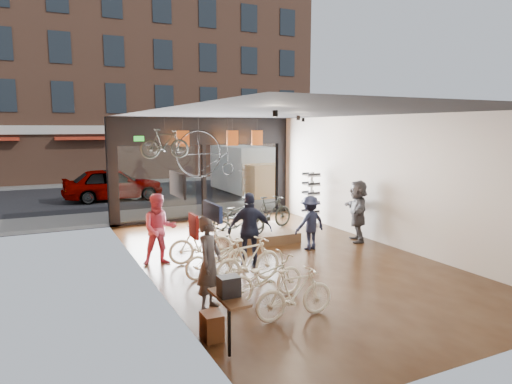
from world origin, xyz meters
TOP-DOWN VIEW (x-y plane):
  - ground_plane at (0.00, 0.00)m, footprint 7.00×12.00m
  - ceiling at (0.00, 0.00)m, footprint 7.00×12.00m
  - wall_left at (-3.52, 0.00)m, footprint 0.04×12.00m
  - wall_right at (3.52, 0.00)m, footprint 0.04×12.00m
  - wall_back at (0.00, -6.02)m, footprint 7.00×0.04m
  - storefront at (0.00, 6.00)m, footprint 7.00×0.26m
  - exit_sign at (-2.40, 5.88)m, footprint 0.35×0.06m
  - street_road at (0.00, 15.00)m, footprint 30.00×18.00m
  - sidewalk_near at (0.00, 7.20)m, footprint 30.00×2.40m
  - sidewalk_far at (0.00, 19.00)m, footprint 30.00×2.00m
  - opposite_building at (0.00, 21.50)m, footprint 26.00×5.00m
  - street_car at (-2.42, 12.00)m, footprint 4.57×1.84m
  - box_truck at (4.32, 11.00)m, footprint 2.06×6.19m
  - floor_bike_1 at (-1.64, -3.48)m, footprint 1.57×0.48m
  - floor_bike_2 at (-1.71, -2.44)m, footprint 1.80×0.76m
  - floor_bike_3 at (-1.62, -1.47)m, footprint 1.81×0.84m
  - floor_bike_4 at (-2.03, -0.63)m, footprint 1.76×0.88m
  - floor_bike_5 at (-2.02, 0.53)m, footprint 1.71×0.58m
  - display_platform at (0.15, 2.03)m, footprint 2.40×1.80m
  - display_bike_left at (-0.54, 1.46)m, footprint 1.59×0.56m
  - display_bike_mid at (0.77, 2.05)m, footprint 1.79×0.89m
  - display_bike_right at (-0.11, 2.69)m, footprint 1.81×0.96m
  - customer_0 at (-2.87, -2.40)m, footprint 0.77×0.78m
  - customer_1 at (-3.00, 0.86)m, footprint 0.94×0.77m
  - customer_2 at (-1.06, -0.36)m, footprint 1.18×0.79m
  - customer_3 at (1.18, 0.41)m, footprint 1.06×0.70m
  - customer_5 at (2.99, 0.58)m, footprint 1.30×1.79m
  - sunglasses_rack at (2.95, 3.14)m, footprint 0.61×0.52m
  - wall_merch at (-3.38, -3.50)m, footprint 0.40×2.40m
  - penny_farthing at (-0.37, 4.46)m, footprint 2.00×0.06m
  - hung_bike at (-1.92, 4.20)m, footprint 1.59×0.49m
  - jersey_left at (-1.02, 5.20)m, footprint 0.45×0.03m
  - jersey_mid at (0.85, 5.20)m, footprint 0.45×0.03m
  - jersey_right at (1.86, 5.20)m, footprint 0.45×0.03m

SIDE VIEW (x-z plane):
  - ground_plane at x=0.00m, z-range -0.04..0.00m
  - street_road at x=0.00m, z-range -0.02..0.00m
  - sidewalk_near at x=0.00m, z-range 0.00..0.12m
  - sidewalk_far at x=0.00m, z-range 0.00..0.12m
  - display_platform at x=0.15m, z-range 0.00..0.30m
  - floor_bike_4 at x=-2.03m, z-range 0.00..0.89m
  - floor_bike_2 at x=-1.71m, z-range 0.00..0.92m
  - floor_bike_1 at x=-1.64m, z-range 0.00..0.93m
  - floor_bike_5 at x=-2.02m, z-range 0.00..1.01m
  - floor_bike_3 at x=-1.62m, z-range 0.00..1.05m
  - display_bike_left at x=-0.54m, z-range 0.30..1.13m
  - display_bike_right at x=-0.11m, z-range 0.30..1.20m
  - customer_3 at x=1.18m, z-range 0.00..1.53m
  - street_car at x=-2.42m, z-range 0.00..1.56m
  - display_bike_mid at x=0.77m, z-range 0.30..1.34m
  - customer_1 at x=-3.00m, z-range 0.00..1.80m
  - customer_0 at x=-2.87m, z-range 0.00..1.81m
  - customer_2 at x=-1.06m, z-range 0.00..1.86m
  - customer_5 at x=2.99m, z-range 0.00..1.87m
  - sunglasses_rack at x=2.95m, z-range 0.00..1.89m
  - box_truck at x=4.32m, z-range 0.00..2.44m
  - wall_merch at x=-3.38m, z-range 0.00..2.60m
  - wall_left at x=-3.52m, z-range 0.00..3.80m
  - wall_right at x=3.52m, z-range 0.00..3.80m
  - wall_back at x=0.00m, z-range 0.00..3.80m
  - storefront at x=0.00m, z-range 0.00..3.80m
  - penny_farthing at x=-0.37m, z-range 1.70..3.30m
  - hung_bike at x=-1.92m, z-range 2.45..3.40m
  - exit_sign at x=-2.40m, z-range 2.96..3.14m
  - jersey_left at x=-1.02m, z-range 2.77..3.32m
  - jersey_mid at x=0.85m, z-range 2.77..3.32m
  - jersey_right at x=1.86m, z-range 2.77..3.32m
  - ceiling at x=0.00m, z-range 3.80..3.84m
  - opposite_building at x=0.00m, z-range 0.00..14.00m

